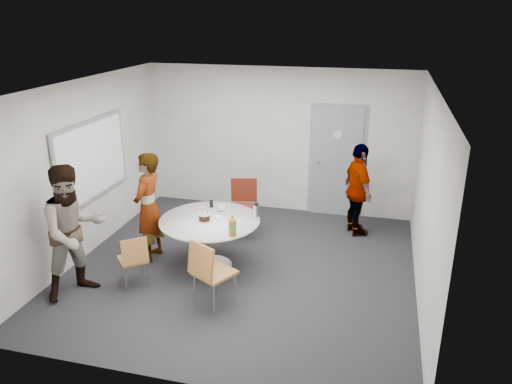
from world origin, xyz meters
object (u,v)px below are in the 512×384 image
(chair_near_left, at_px, (134,257))
(chair_near_right, at_px, (209,269))
(chair_far, at_px, (244,201))
(person_main, at_px, (148,207))
(door, at_px, (337,162))
(person_left, at_px, (74,231))
(person_right, at_px, (358,190))
(table, at_px, (211,226))
(whiteboard, at_px, (92,160))

(chair_near_left, distance_m, chair_near_right, 1.21)
(chair_far, relative_size, person_main, 0.58)
(door, distance_m, person_left, 4.77)
(chair_far, height_order, person_right, person_right)
(chair_near_right, distance_m, chair_far, 2.35)
(chair_near_right, bearing_deg, table, 136.16)
(person_main, relative_size, person_left, 0.93)
(table, relative_size, person_left, 0.81)
(table, distance_m, person_left, 1.90)
(table, height_order, chair_near_left, table)
(chair_far, relative_size, person_right, 0.61)
(chair_near_left, xyz_separation_m, person_right, (2.84, 2.56, 0.33))
(door, height_order, person_main, door)
(chair_near_left, xyz_separation_m, chair_far, (0.97, 2.09, 0.13))
(whiteboard, xyz_separation_m, person_right, (4.01, 1.48, -0.65))
(person_main, bearing_deg, chair_far, 137.90)
(table, height_order, person_left, person_left)
(person_right, bearing_deg, whiteboard, 83.96)
(person_right, bearing_deg, door, 3.21)
(door, height_order, whiteboard, door)
(table, xyz_separation_m, chair_near_right, (0.33, -1.07, -0.08))
(person_left, bearing_deg, chair_near_right, -54.94)
(door, distance_m, table, 2.99)
(door, relative_size, whiteboard, 1.12)
(door, xyz_separation_m, table, (-1.54, -2.54, -0.36))
(table, xyz_separation_m, chair_far, (0.13, 1.27, -0.06))
(door, bearing_deg, chair_near_left, -125.34)
(door, bearing_deg, person_left, -129.74)
(door, bearing_deg, chair_near_right, -108.52)
(door, bearing_deg, table, -121.25)
(door, xyz_separation_m, chair_far, (-1.41, -1.27, -0.43))
(whiteboard, height_order, person_left, whiteboard)
(person_left, bearing_deg, door, -6.45)
(door, height_order, chair_near_right, door)
(door, distance_m, chair_far, 1.95)
(whiteboard, height_order, table, whiteboard)
(table, xyz_separation_m, person_right, (2.00, 1.74, 0.13))
(table, height_order, person_main, person_main)
(chair_far, xyz_separation_m, person_left, (-1.64, -2.40, 0.31))
(whiteboard, relative_size, person_right, 1.19)
(door, bearing_deg, chair_far, -138.04)
(chair_near_left, bearing_deg, person_left, 164.19)
(chair_near_right, height_order, person_main, person_main)
(table, bearing_deg, whiteboard, 172.69)
(person_left, bearing_deg, person_main, 10.36)
(person_main, bearing_deg, chair_near_left, 12.04)
(person_main, bearing_deg, chair_near_right, 51.19)
(whiteboard, height_order, chair_near_left, whiteboard)
(table, relative_size, chair_far, 1.51)
(chair_near_right, bearing_deg, person_right, 88.33)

